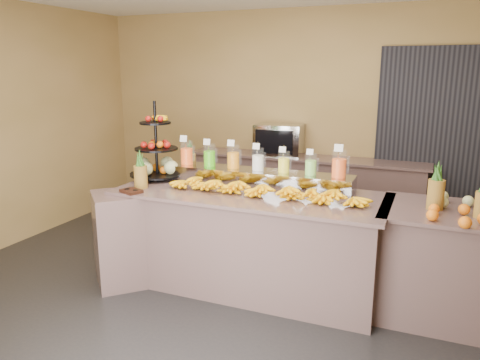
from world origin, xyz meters
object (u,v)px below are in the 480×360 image
Objects in this scene: banana_heap at (264,187)px; fruit_stand at (160,159)px; right_fruit_pile at (456,207)px; pitcher_tray at (258,178)px; oven_warmer at (279,140)px; condiment_caddy at (131,191)px.

banana_heap is 2.37× the size of fruit_stand.
fruit_stand is at bearing 169.53° from banana_heap.
right_fruit_pile reaches higher than banana_heap.
pitcher_tray is 1.71m from oven_warmer.
pitcher_tray is 2.33× the size of fruit_stand.
fruit_stand is (-1.04, -0.11, 0.13)m from pitcher_tray.
right_fruit_pile reaches higher than condiment_caddy.
condiment_caddy is at bearing -84.68° from fruit_stand.
oven_warmer is at bearing 104.18° from banana_heap.
right_fruit_pile reaches higher than pitcher_tray.
fruit_stand is at bearing -174.22° from pitcher_tray.
fruit_stand reaches higher than banana_heap.
banana_heap is 4.06× the size of right_fruit_pile.
pitcher_tray is at bearing -83.62° from oven_warmer.
condiment_caddy is at bearing -143.93° from pitcher_tray.
right_fruit_pile is at bearing -48.95° from oven_warmer.
oven_warmer is (-2.07, 2.02, 0.12)m from right_fruit_pile.
fruit_stand is 0.64m from condiment_caddy.
pitcher_tray is 4.00× the size of right_fruit_pile.
oven_warmer is (0.65, 2.38, 0.19)m from condiment_caddy.
condiment_caddy is 0.31× the size of oven_warmer.
banana_heap is at bearing 179.29° from right_fruit_pile.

